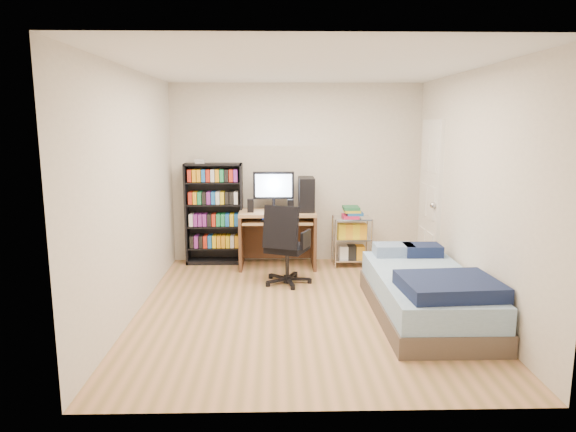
{
  "coord_description": "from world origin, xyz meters",
  "views": [
    {
      "loc": [
        -0.29,
        -5.23,
        1.96
      ],
      "look_at": [
        -0.15,
        0.4,
        0.93
      ],
      "focal_mm": 32.0,
      "sensor_mm": 36.0,
      "label": 1
    }
  ],
  "objects_px": {
    "office_chair": "(286,259)",
    "media_shelf": "(214,213)",
    "computer_desk": "(285,216)",
    "bed": "(426,293)"
  },
  "relations": [
    {
      "from": "office_chair",
      "to": "bed",
      "type": "relative_size",
      "value": 0.5
    },
    {
      "from": "office_chair",
      "to": "media_shelf",
      "type": "bearing_deg",
      "value": 158.25
    },
    {
      "from": "computer_desk",
      "to": "office_chair",
      "type": "distance_m",
      "value": 0.91
    },
    {
      "from": "media_shelf",
      "to": "bed",
      "type": "height_order",
      "value": "media_shelf"
    },
    {
      "from": "media_shelf",
      "to": "bed",
      "type": "distance_m",
      "value": 3.23
    },
    {
      "from": "media_shelf",
      "to": "computer_desk",
      "type": "distance_m",
      "value": 1.0
    },
    {
      "from": "media_shelf",
      "to": "bed",
      "type": "relative_size",
      "value": 0.74
    },
    {
      "from": "media_shelf",
      "to": "computer_desk",
      "type": "height_order",
      "value": "media_shelf"
    },
    {
      "from": "computer_desk",
      "to": "office_chair",
      "type": "bearing_deg",
      "value": -90.28
    },
    {
      "from": "office_chair",
      "to": "bed",
      "type": "xyz_separation_m",
      "value": [
        1.4,
        -1.13,
        -0.07
      ]
    }
  ]
}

